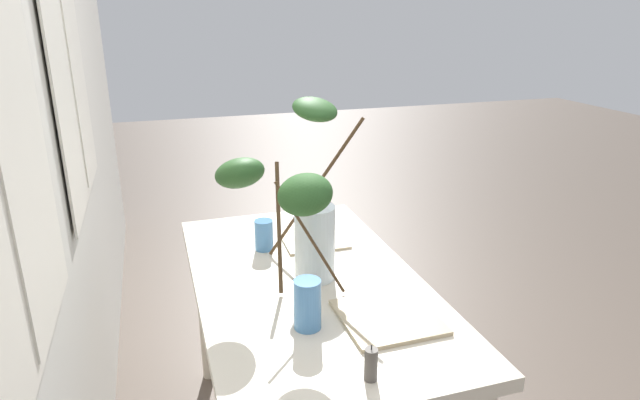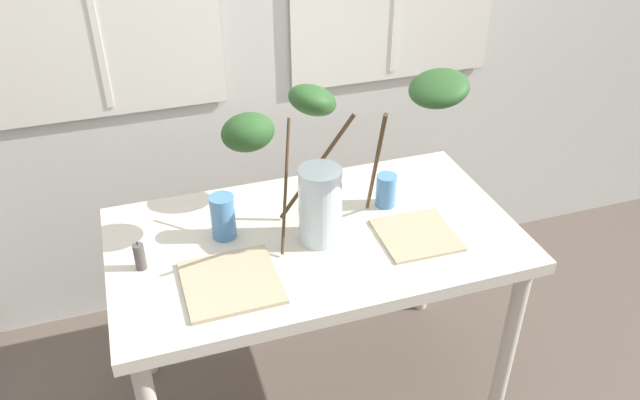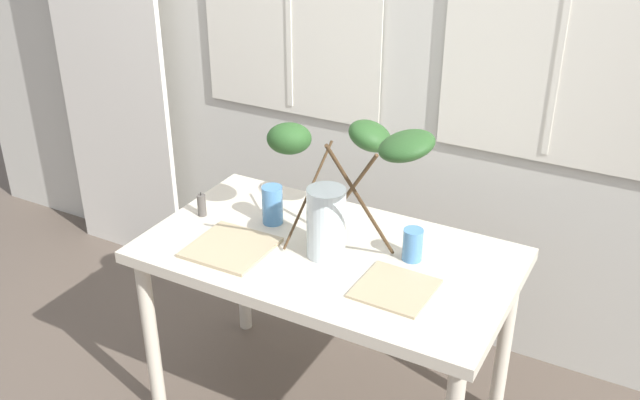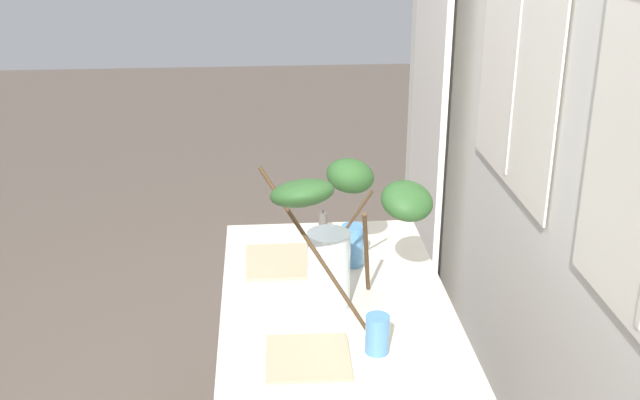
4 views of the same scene
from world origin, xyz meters
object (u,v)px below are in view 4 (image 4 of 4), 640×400
plate_square_right (308,358)px  drinking_glass_blue_right (377,334)px  drinking_glass_blue_left (352,245)px  vase_with_branches (344,229)px  pillar_candle (322,224)px  dining_table (336,327)px  plate_square_left (285,261)px

plate_square_right → drinking_glass_blue_right: bearing=96.6°
drinking_glass_blue_left → drinking_glass_blue_right: size_ratio=1.28×
vase_with_branches → drinking_glass_blue_left: 0.37m
vase_with_branches → pillar_candle: size_ratio=7.38×
drinking_glass_blue_left → pillar_candle: (-0.27, -0.09, -0.03)m
pillar_candle → dining_table: bearing=0.5°
drinking_glass_blue_left → plate_square_right: bearing=-18.3°
dining_table → drinking_glass_blue_left: size_ratio=8.78×
dining_table → drinking_glass_blue_left: 0.33m
dining_table → vase_with_branches: size_ratio=1.80×
dining_table → plate_square_left: bearing=-153.2°
vase_with_branches → plate_square_right: size_ratio=3.04×
vase_with_branches → plate_square_left: size_ratio=2.65×
vase_with_branches → plate_square_right: 0.41m
drinking_glass_blue_right → vase_with_branches: bearing=-164.5°
plate_square_left → pillar_candle: bearing=148.0°
dining_table → plate_square_left: 0.36m
drinking_glass_blue_left → plate_square_left: 0.25m
drinking_glass_blue_left → pillar_candle: drinking_glass_blue_left is taller
drinking_glass_blue_left → plate_square_right: 0.62m
vase_with_branches → drinking_glass_blue_left: (-0.30, 0.06, -0.20)m
dining_table → drinking_glass_blue_right: drinking_glass_blue_right is taller
drinking_glass_blue_left → pillar_candle: 0.28m
drinking_glass_blue_right → plate_square_right: 0.21m
dining_table → drinking_glass_blue_left: drinking_glass_blue_left is taller
pillar_candle → plate_square_left: bearing=-32.0°
plate_square_right → drinking_glass_blue_left: bearing=161.7°
pillar_candle → drinking_glass_blue_left: bearing=17.9°
plate_square_right → pillar_candle: pillar_candle is taller
dining_table → vase_with_branches: vase_with_branches is taller
drinking_glass_blue_left → dining_table: bearing=-16.5°
drinking_glass_blue_left → vase_with_branches: bearing=-12.0°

